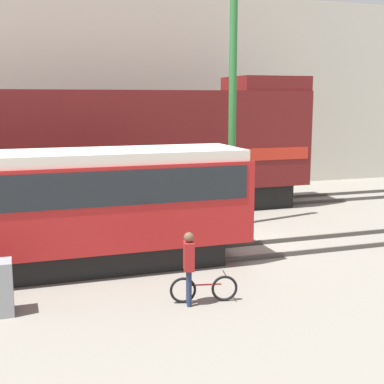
% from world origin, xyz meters
% --- Properties ---
extents(ground_plane, '(120.00, 120.00, 0.00)m').
position_xyz_m(ground_plane, '(0.00, 0.00, 0.00)').
color(ground_plane, gray).
extents(track_near, '(60.00, 1.50, 0.14)m').
position_xyz_m(track_near, '(0.00, -1.20, 0.07)').
color(track_near, '#47423D').
rests_on(track_near, ground).
extents(track_far, '(60.00, 1.51, 0.14)m').
position_xyz_m(track_far, '(0.00, 5.72, 0.07)').
color(track_far, '#47423D').
rests_on(track_far, ground).
extents(building_backdrop, '(35.55, 6.00, 9.84)m').
position_xyz_m(building_backdrop, '(0.00, 13.74, 4.92)').
color(building_backdrop, beige).
rests_on(building_backdrop, ground).
extents(freight_locomotive, '(16.52, 3.04, 5.56)m').
position_xyz_m(freight_locomotive, '(-2.60, 5.72, 2.61)').
color(freight_locomotive, black).
rests_on(freight_locomotive, ground).
extents(streetcar, '(12.37, 2.54, 3.27)m').
position_xyz_m(streetcar, '(-6.40, -1.20, 1.87)').
color(streetcar, black).
rests_on(streetcar, ground).
extents(bicycle, '(1.57, 0.50, 0.68)m').
position_xyz_m(bicycle, '(-2.44, -4.54, 0.31)').
color(bicycle, black).
rests_on(bicycle, ground).
extents(person, '(0.29, 0.40, 1.71)m').
position_xyz_m(person, '(-2.83, -4.61, 1.04)').
color(person, '#232D4C').
rests_on(person, ground).
extents(utility_pole_left, '(0.27, 0.27, 9.80)m').
position_xyz_m(utility_pole_left, '(1.07, 2.26, 4.90)').
color(utility_pole_left, '#2D7238').
rests_on(utility_pole_left, ground).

